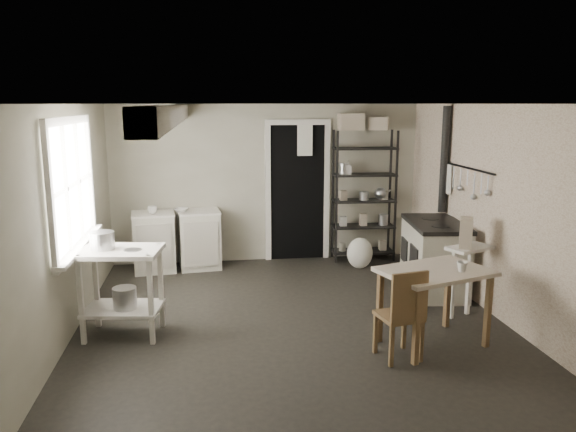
{
  "coord_description": "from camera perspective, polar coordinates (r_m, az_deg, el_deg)",
  "views": [
    {
      "loc": [
        -0.84,
        -5.63,
        2.3
      ],
      "look_at": [
        0.0,
        0.3,
        1.1
      ],
      "focal_mm": 35.0,
      "sensor_mm": 36.0,
      "label": 1
    }
  ],
  "objects": [
    {
      "name": "floor",
      "position": [
        6.14,
        0.4,
        -10.67
      ],
      "size": [
        5.0,
        5.0,
        0.0
      ],
      "primitive_type": "plane",
      "color": "black",
      "rests_on": "ground"
    },
    {
      "name": "ceiling",
      "position": [
        5.69,
        0.43,
        11.32
      ],
      "size": [
        5.0,
        5.0,
        0.0
      ],
      "primitive_type": "plane",
      "rotation": [
        3.14,
        0.0,
        0.0
      ],
      "color": "silver",
      "rests_on": "wall_back"
    },
    {
      "name": "wall_back",
      "position": [
        8.26,
        -2.15,
        3.32
      ],
      "size": [
        4.5,
        0.02,
        2.3
      ],
      "primitive_type": "cube",
      "color": "#AEA994",
      "rests_on": "ground"
    },
    {
      "name": "wall_front",
      "position": [
        3.44,
        6.62,
        -8.31
      ],
      "size": [
        4.5,
        0.02,
        2.3
      ],
      "primitive_type": "cube",
      "color": "#AEA994",
      "rests_on": "ground"
    },
    {
      "name": "wall_left",
      "position": [
        5.92,
        -21.68,
        -0.69
      ],
      "size": [
        0.02,
        5.0,
        2.3
      ],
      "primitive_type": "cube",
      "color": "#AEA994",
      "rests_on": "ground"
    },
    {
      "name": "wall_right",
      "position": [
        6.53,
        20.36,
        0.46
      ],
      "size": [
        0.02,
        5.0,
        2.3
      ],
      "primitive_type": "cube",
      "color": "#AEA994",
      "rests_on": "ground"
    },
    {
      "name": "window",
      "position": [
        6.05,
        -21.21,
        2.95
      ],
      "size": [
        0.12,
        1.76,
        1.28
      ],
      "primitive_type": null,
      "color": "silver",
      "rests_on": "wall_left"
    },
    {
      "name": "doorway",
      "position": [
        8.31,
        0.98,
        2.33
      ],
      "size": [
        0.96,
        0.1,
        2.08
      ],
      "primitive_type": null,
      "color": "silver",
      "rests_on": "ground"
    },
    {
      "name": "ceiling_beam",
      "position": [
        5.64,
        -11.9,
        10.07
      ],
      "size": [
        0.18,
        5.0,
        0.18
      ],
      "primitive_type": null,
      "color": "silver",
      "rests_on": "ceiling"
    },
    {
      "name": "wallpaper_panel",
      "position": [
        6.52,
        20.28,
        0.46
      ],
      "size": [
        0.01,
        5.0,
        2.3
      ],
      "primitive_type": null,
      "color": "beige",
      "rests_on": "wall_right"
    },
    {
      "name": "utensil_rail",
      "position": [
        6.97,
        17.82,
        4.61
      ],
      "size": [
        0.06,
        1.2,
        0.44
      ],
      "primitive_type": null,
      "color": "#B3B3B5",
      "rests_on": "wall_right"
    },
    {
      "name": "prep_table",
      "position": [
        5.91,
        -16.44,
        -7.9
      ],
      "size": [
        0.85,
        0.66,
        0.89
      ],
      "primitive_type": null,
      "rotation": [
        0.0,
        0.0,
        -0.14
      ],
      "color": "silver",
      "rests_on": "ground"
    },
    {
      "name": "stockpot",
      "position": [
        5.83,
        -18.33,
        -2.76
      ],
      "size": [
        0.3,
        0.3,
        0.25
      ],
      "primitive_type": "cylinder",
      "rotation": [
        0.0,
        0.0,
        0.31
      ],
      "color": "#B3B3B5",
      "rests_on": "prep_table"
    },
    {
      "name": "saucepan",
      "position": [
        5.72,
        -15.49,
        -3.77
      ],
      "size": [
        0.2,
        0.2,
        0.1
      ],
      "primitive_type": "cylinder",
      "rotation": [
        0.0,
        0.0,
        0.14
      ],
      "color": "#B3B3B5",
      "rests_on": "prep_table"
    },
    {
      "name": "bucket",
      "position": [
        5.87,
        -16.24,
        -8.18
      ],
      "size": [
        0.3,
        0.3,
        0.26
      ],
      "primitive_type": "cylinder",
      "rotation": [
        0.0,
        0.0,
        -0.32
      ],
      "color": "#B3B3B5",
      "rests_on": "prep_table"
    },
    {
      "name": "base_cabinets",
      "position": [
        8.04,
        -11.22,
        -2.12
      ],
      "size": [
        1.31,
        0.67,
        0.83
      ],
      "primitive_type": null,
      "rotation": [
        0.0,
        0.0,
        0.11
      ],
      "color": "beige",
      "rests_on": "ground"
    },
    {
      "name": "mixing_bowl",
      "position": [
        7.92,
        -10.8,
        1.33
      ],
      "size": [
        0.32,
        0.32,
        0.06
      ],
      "primitive_type": "imported",
      "rotation": [
        0.0,
        0.0,
        -0.33
      ],
      "color": "silver",
      "rests_on": "base_cabinets"
    },
    {
      "name": "counter_cup",
      "position": [
        7.87,
        -13.64,
        1.3
      ],
      "size": [
        0.14,
        0.14,
        0.1
      ],
      "primitive_type": "imported",
      "rotation": [
        0.0,
        0.0,
        -0.1
      ],
      "color": "silver",
      "rests_on": "base_cabinets"
    },
    {
      "name": "shelf_rack",
      "position": [
        8.36,
        7.71,
        1.94
      ],
      "size": [
        0.93,
        0.39,
        1.93
      ],
      "primitive_type": null,
      "rotation": [
        0.0,
        0.0,
        -0.04
      ],
      "color": "black",
      "rests_on": "ground"
    },
    {
      "name": "shelf_jar",
      "position": [
        8.22,
        6.13,
        4.8
      ],
      "size": [
        0.1,
        0.11,
        0.2
      ],
      "primitive_type": "imported",
      "rotation": [
        0.0,
        0.0,
        -0.17
      ],
      "color": "silver",
      "rests_on": "shelf_rack"
    },
    {
      "name": "storage_box_a",
      "position": [
        8.26,
        6.38,
        9.26
      ],
      "size": [
        0.36,
        0.32,
        0.24
      ],
      "primitive_type": "cube",
      "rotation": [
        0.0,
        0.0,
        -0.06
      ],
      "color": "beige",
      "rests_on": "shelf_rack"
    },
    {
      "name": "storage_box_b",
      "position": [
        8.35,
        9.17,
        9.07
      ],
      "size": [
        0.36,
        0.35,
        0.19
      ],
      "primitive_type": "cube",
      "rotation": [
        0.0,
        0.0,
        -0.36
      ],
      "color": "beige",
      "rests_on": "shelf_rack"
    },
    {
      "name": "stove",
      "position": [
        7.19,
        14.66,
        -4.03
      ],
      "size": [
        0.75,
        1.18,
        0.88
      ],
      "primitive_type": null,
      "rotation": [
        0.0,
        0.0,
        -0.12
      ],
      "color": "beige",
      "rests_on": "ground"
    },
    {
      "name": "stovepipe",
      "position": [
        7.54,
        15.63,
        5.51
      ],
      "size": [
        0.13,
        0.13,
        1.52
      ],
      "primitive_type": null,
      "rotation": [
        0.0,
        0.0,
        -0.14
      ],
      "color": "black",
      "rests_on": "stove"
    },
    {
      "name": "side_ledge",
      "position": [
        6.51,
        17.82,
        -5.93
      ],
      "size": [
        0.57,
        0.45,
        0.78
      ],
      "primitive_type": null,
      "rotation": [
        0.0,
        0.0,
        0.41
      ],
      "color": "silver",
      "rests_on": "ground"
    },
    {
      "name": "oats_box",
      "position": [
        6.31,
        17.66,
        -1.01
      ],
      "size": [
        0.21,
        0.25,
        0.32
      ],
      "primitive_type": "cube",
      "rotation": [
        0.0,
        0.0,
        -0.43
      ],
      "color": "beige",
      "rests_on": "side_ledge"
    },
    {
      "name": "work_table",
      "position": [
        5.65,
        14.54,
        -8.93
      ],
      "size": [
        1.16,
        0.97,
        0.76
      ],
      "primitive_type": null,
      "rotation": [
        0.0,
        0.0,
        0.32
      ],
      "color": "beige",
      "rests_on": "ground"
    },
    {
      "name": "table_cup",
      "position": [
        5.52,
        17.26,
        -4.9
      ],
      "size": [
        0.12,
        0.12,
        0.1
      ],
      "primitive_type": "imported",
      "rotation": [
        0.0,
        0.0,
        0.14
      ],
      "color": "silver",
      "rests_on": "work_table"
    },
    {
      "name": "chair",
      "position": [
        5.26,
        11.22,
        -9.09
      ],
      "size": [
        0.42,
        0.44,
        0.87
      ],
      "primitive_type": null,
      "rotation": [
        0.0,
        0.0,
        0.19
      ],
      "color": "brown",
      "rests_on": "ground"
    },
    {
      "name": "flour_sack",
      "position": [
        8.03,
        7.31,
        -3.63
      ],
      "size": [
        0.45,
        0.41,
        0.44
      ],
      "primitive_type": "ellipsoid",
      "rotation": [
        0.0,
        0.0,
        -0.31
      ],
      "color": "white",
      "rests_on": "ground"
    },
    {
      "name": "floor_crock",
      "position": [
        6.55,
        12.06,
        -8.8
      ],
      "size": [
        0.16,
        0.16,
        0.16
      ],
      "primitive_type": "cylinder",
      "rotation": [
        0.0,
        0.0,
        0.34
      ],
      "color": "silver",
      "rests_on": "ground"
    }
  ]
}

